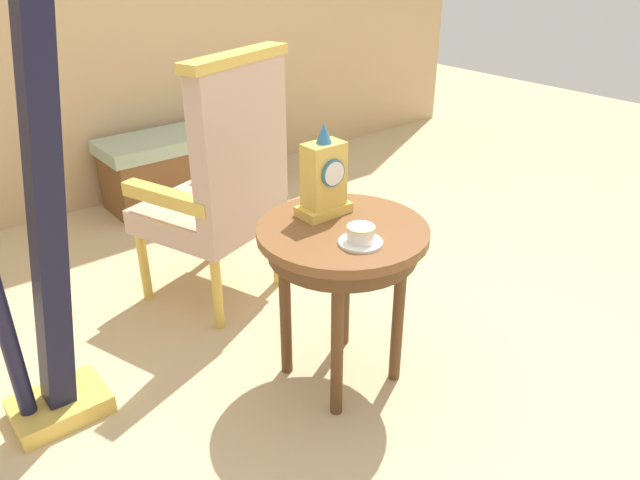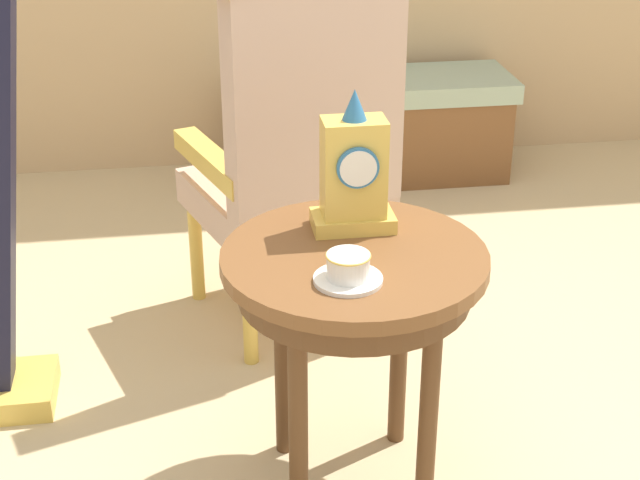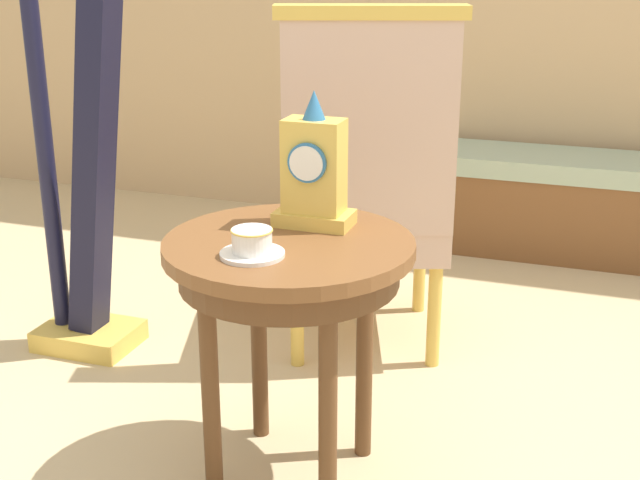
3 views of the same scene
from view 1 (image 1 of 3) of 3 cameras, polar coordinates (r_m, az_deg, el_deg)
The scene contains 7 objects.
ground_plane at distance 2.48m, azimuth 3.01°, elevation -11.61°, with size 10.00×10.00×0.00m, color tan.
side_table at distance 2.12m, azimuth 2.13°, elevation -0.86°, with size 0.60×0.60×0.64m.
teacup_left at distance 1.96m, azimuth 3.86°, elevation 0.40°, with size 0.15×0.15×0.06m.
mantel_clock at distance 2.13m, azimuth 0.39°, elevation 5.78°, with size 0.19×0.11×0.34m.
armchair at distance 2.66m, azimuth -9.20°, elevation 5.61°, with size 0.68×0.68×1.14m.
harp at distance 2.09m, azimuth -25.70°, elevation -0.21°, with size 0.40×0.24×1.71m.
window_bench at distance 4.00m, azimuth -11.84°, elevation 7.15°, with size 1.16×0.40×0.44m.
Camera 1 is at (-1.32, -1.41, 1.55)m, focal length 33.88 mm.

